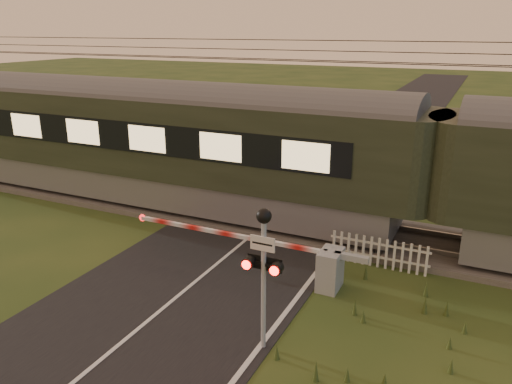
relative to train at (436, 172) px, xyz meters
The scene contains 8 objects.
ground 8.74m from the train, 129.28° to the right, with size 160.00×160.00×0.00m, color #243C17.
road 8.91m from the train, 128.20° to the right, with size 6.00×140.00×0.03m.
track_bed 5.83m from the train, behind, with size 140.00×3.40×0.39m.
overhead_wires 6.24m from the train, behind, with size 120.00×0.62×0.62m.
train is the anchor object (origin of this frame).
boom_gate 4.71m from the train, 122.68° to the right, with size 6.99×0.82×1.10m.
crossing_signal 7.14m from the train, 110.53° to the right, with size 0.80×0.34×3.14m.
picket_fence 2.98m from the train, 120.35° to the right, with size 2.81×0.07×0.89m.
Camera 1 is at (6.52, -8.43, 6.46)m, focal length 35.00 mm.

